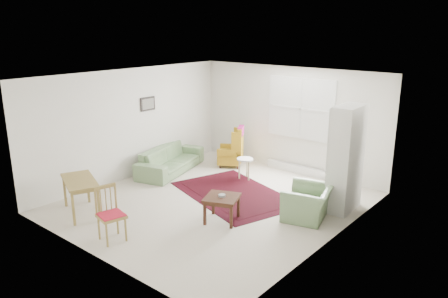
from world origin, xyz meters
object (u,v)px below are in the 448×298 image
Objects in this scene: armchair at (308,199)px; desk_chair at (111,215)px; coffee_table at (222,209)px; desk at (81,196)px; cabinet at (346,159)px; stool at (245,169)px; wingback_chair at (230,146)px; sofa at (170,155)px.

desk_chair is at bearing -50.56° from armchair.
armchair is 1.58m from coffee_table.
desk_chair reaches higher than desk.
armchair is 0.45× the size of cabinet.
coffee_table is 0.29× the size of cabinet.
desk is at bearing -109.21° from stool.
cabinet reaches higher than desk_chair.
wingback_chair is 0.51× the size of cabinet.
sofa is 3.07m from coffee_table.
cabinet is at bearing 41.97° from desk.
armchair is 2.35m from stool.
coffee_table is at bearing -129.23° from cabinet.
sofa is at bearing 153.86° from coffee_table.
stool is (-1.03, 2.05, 0.01)m from coffee_table.
desk_chair is (1.01, -4.30, -0.06)m from wingback_chair.
wingback_chair is at bearing 85.30° from desk.
stool is at bearing 26.92° from wingback_chair.
sofa is 1.92× the size of desk.
cabinet reaches higher than desk.
cabinet reaches higher than coffee_table.
sofa is 2.22× the size of desk_chair.
sofa is 4.05× the size of stool.
sofa is at bearing -65.78° from wingback_chair.
desk_chair is at bearing -12.28° from desk.
sofa is 1.01× the size of cabinet.
cabinet is at bearing 142.25° from armchair.
sofa is 2.21× the size of armchair.
cabinet is at bearing 46.56° from wingback_chair.
desk is (-0.33, -4.01, -0.18)m from wingback_chair.
coffee_table is 0.55× the size of desk.
desk is 1.37m from desk_chair.
wingback_chair is at bearing 166.44° from cabinet.
desk is (-3.36, -2.54, -0.02)m from armchair.
sofa is 3.50× the size of coffee_table.
cabinet is 2.21× the size of desk_chair.
stool is 3.68m from desk.
stool is at bearing 174.46° from cabinet.
desk_chair reaches higher than stool.
cabinet is (2.48, -0.16, 0.76)m from stool.
stool is at bearing 14.87° from desk_chair.
wingback_chair is at bearing -50.04° from sofa.
sofa is at bearing 100.33° from desk.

